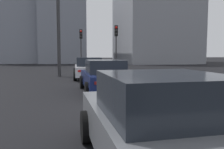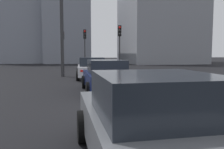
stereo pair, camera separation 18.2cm
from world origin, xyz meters
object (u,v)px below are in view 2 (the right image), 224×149
traffic_light_far_left (63,42)px  street_lamp_far (62,18)px  street_lamp_kerbside (61,26)px  car_white_lead (91,68)px  car_grey_third (152,124)px  car_navy_second (106,76)px  traffic_light_near_right (120,39)px  traffic_light_near_left (85,41)px

traffic_light_far_left → street_lamp_far: 10.91m
street_lamp_kerbside → car_white_lead: bearing=-128.5°
car_white_lead → car_grey_third: car_grey_third is taller
car_grey_third → street_lamp_far: size_ratio=0.56×
car_navy_second → traffic_light_near_right: 9.83m
car_grey_third → street_lamp_kerbside: street_lamp_kerbside is taller
street_lamp_kerbside → car_grey_third: bearing=-172.6°
traffic_light_near_left → car_white_lead: bearing=-1.1°
traffic_light_near_right → street_lamp_kerbside: street_lamp_kerbside is taller
traffic_light_far_left → street_lamp_kerbside: street_lamp_kerbside is taller
traffic_light_near_left → traffic_light_far_left: size_ratio=0.95×
car_grey_third → traffic_light_far_left: bearing=3.3°
street_lamp_far → street_lamp_kerbside: bearing=33.9°
car_navy_second → car_grey_third: car_grey_third is taller
traffic_light_near_left → street_lamp_far: 6.26m
traffic_light_far_left → car_white_lead: bearing=11.6°
street_lamp_far → car_navy_second: bearing=-163.6°
car_grey_third → traffic_light_near_left: size_ratio=1.01×
car_navy_second → car_grey_third: (-7.18, 0.34, 0.01)m
car_white_lead → traffic_light_near_left: 7.61m
traffic_light_near_left → traffic_light_near_right: 4.72m
car_navy_second → traffic_light_near_left: size_ratio=1.02×
traffic_light_near_left → traffic_light_near_right: bearing=34.0°
street_lamp_far → traffic_light_near_right: bearing=-67.5°
traffic_light_near_left → street_lamp_kerbside: 6.05m
car_white_lead → car_grey_third: size_ratio=1.04×
car_white_lead → traffic_light_near_right: 4.90m
car_white_lead → traffic_light_near_left: traffic_light_near_left is taller
traffic_light_near_left → street_lamp_kerbside: street_lamp_kerbside is taller
street_lamp_kerbside → car_navy_second: bearing=-163.2°
car_white_lead → street_lamp_far: size_ratio=0.58×
car_white_lead → traffic_light_near_left: size_ratio=1.06×
car_grey_third → traffic_light_near_right: (16.41, -2.86, 2.22)m
car_navy_second → street_lamp_far: 8.44m
car_navy_second → traffic_light_near_left: traffic_light_near_left is taller
street_lamp_kerbside → street_lamp_far: bearing=-146.1°
car_white_lead → car_navy_second: 5.80m
traffic_light_near_right → traffic_light_far_left: size_ratio=0.96×
street_lamp_kerbside → street_lamp_far: street_lamp_far is taller
traffic_light_near_right → traffic_light_far_left: bearing=-144.7°
traffic_light_near_right → car_navy_second: bearing=-9.3°
car_white_lead → traffic_light_far_left: traffic_light_far_left is taller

